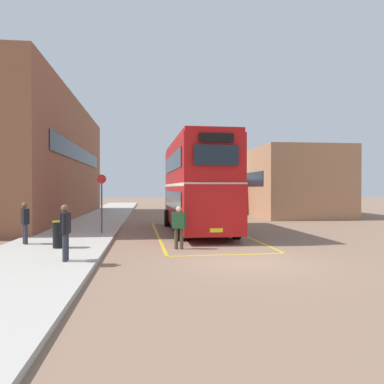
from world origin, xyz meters
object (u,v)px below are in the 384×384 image
at_px(pedestrian_waiting_far, 65,228).
at_px(litter_bin, 60,234).
at_px(pedestrian_waiting_near, 25,220).
at_px(pedestrian_boarding, 179,225).
at_px(single_deck_bus, 221,195).
at_px(bus_stop_sign, 102,198).
at_px(double_decker_bus, 197,184).

xyz_separation_m(pedestrian_waiting_far, litter_bin, (-0.75, 2.60, -0.47)).
bearing_deg(litter_bin, pedestrian_waiting_near, 144.53).
bearing_deg(pedestrian_boarding, single_deck_bus, 75.00).
distance_m(litter_bin, bus_stop_sign, 4.76).
relative_size(pedestrian_boarding, litter_bin, 1.66).
relative_size(litter_bin, bus_stop_sign, 0.35).
height_order(double_decker_bus, pedestrian_boarding, double_decker_bus).
relative_size(single_deck_bus, pedestrian_waiting_far, 5.37).
relative_size(double_decker_bus, pedestrian_waiting_near, 6.26).
bearing_deg(pedestrian_waiting_far, bus_stop_sign, 88.24).
distance_m(pedestrian_boarding, litter_bin, 4.34).
relative_size(pedestrian_waiting_far, litter_bin, 1.72).
height_order(pedestrian_boarding, bus_stop_sign, bus_stop_sign).
bearing_deg(pedestrian_waiting_near, bus_stop_sign, 54.03).
relative_size(pedestrian_boarding, pedestrian_waiting_far, 0.97).
bearing_deg(single_deck_bus, litter_bin, -114.98).
bearing_deg(pedestrian_waiting_near, pedestrian_boarding, -9.86).
xyz_separation_m(single_deck_bus, pedestrian_boarding, (-5.81, -21.69, -0.72)).
height_order(single_deck_bus, bus_stop_sign, single_deck_bus).
xyz_separation_m(pedestrian_waiting_near, pedestrian_waiting_far, (2.27, -3.69, 0.05)).
xyz_separation_m(pedestrian_boarding, pedestrian_waiting_near, (-5.85, 1.02, 0.13)).
bearing_deg(double_decker_bus, pedestrian_boarding, -104.23).
xyz_separation_m(double_decker_bus, bus_stop_sign, (-4.76, -1.05, -0.69)).
height_order(pedestrian_waiting_near, bus_stop_sign, bus_stop_sign).
distance_m(pedestrian_waiting_far, bus_stop_sign, 7.15).
height_order(double_decker_bus, bus_stop_sign, double_decker_bus).
xyz_separation_m(single_deck_bus, litter_bin, (-10.14, -21.76, -1.01)).
relative_size(double_decker_bus, single_deck_bus, 1.12).
relative_size(pedestrian_waiting_near, bus_stop_sign, 0.57).
bearing_deg(double_decker_bus, single_deck_bus, 74.75).
relative_size(pedestrian_waiting_far, bus_stop_sign, 0.59).
distance_m(single_deck_bus, pedestrian_waiting_far, 26.11).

